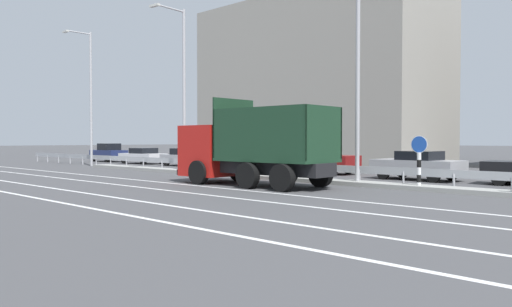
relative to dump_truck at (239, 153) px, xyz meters
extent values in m
plane|color=#424244|center=(-1.52, 0.37, -1.34)|extent=(320.00, 320.00, 0.00)
cube|color=silver|center=(0.98, -1.78, -1.34)|extent=(56.92, 0.16, 0.01)
cube|color=silver|center=(0.98, -3.79, -1.34)|extent=(56.92, 0.16, 0.01)
cube|color=silver|center=(0.98, -6.42, -1.34)|extent=(56.92, 0.16, 0.01)
cube|color=silver|center=(0.98, -8.30, -1.34)|extent=(56.92, 0.16, 0.01)
cube|color=gray|center=(-1.52, 3.01, -1.25)|extent=(31.31, 1.10, 0.18)
cube|color=#9EA0A5|center=(-1.52, 3.85, -0.72)|extent=(56.92, 0.04, 0.32)
cylinder|color=#ADADB2|center=(-29.68, 3.85, -1.03)|extent=(0.09, 0.09, 0.62)
cylinder|color=#ADADB2|center=(-27.59, 3.85, -1.03)|extent=(0.09, 0.09, 0.62)
cylinder|color=#ADADB2|center=(-25.50, 3.85, -1.03)|extent=(0.09, 0.09, 0.62)
cylinder|color=#ADADB2|center=(-23.42, 3.85, -1.03)|extent=(0.09, 0.09, 0.62)
cylinder|color=#ADADB2|center=(-21.33, 3.85, -1.03)|extent=(0.09, 0.09, 0.62)
cylinder|color=#ADADB2|center=(-19.25, 3.85, -1.03)|extent=(0.09, 0.09, 0.62)
cylinder|color=#ADADB2|center=(-17.16, 3.85, -1.03)|extent=(0.09, 0.09, 0.62)
cylinder|color=#ADADB2|center=(-15.07, 3.85, -1.03)|extent=(0.09, 0.09, 0.62)
cylinder|color=#ADADB2|center=(-12.99, 3.85, -1.03)|extent=(0.09, 0.09, 0.62)
cylinder|color=#ADADB2|center=(-10.90, 3.85, -1.03)|extent=(0.09, 0.09, 0.62)
cylinder|color=#ADADB2|center=(-8.82, 3.85, -1.03)|extent=(0.09, 0.09, 0.62)
cylinder|color=#ADADB2|center=(-6.73, 3.85, -1.03)|extent=(0.09, 0.09, 0.62)
cylinder|color=#ADADB2|center=(-4.65, 3.85, -1.03)|extent=(0.09, 0.09, 0.62)
cylinder|color=#ADADB2|center=(-2.56, 3.85, -1.03)|extent=(0.09, 0.09, 0.62)
cylinder|color=#ADADB2|center=(-0.47, 3.85, -1.03)|extent=(0.09, 0.09, 0.62)
cylinder|color=#ADADB2|center=(1.61, 3.85, -1.03)|extent=(0.09, 0.09, 0.62)
cylinder|color=#ADADB2|center=(3.70, 3.85, -1.03)|extent=(0.09, 0.09, 0.62)
cylinder|color=#ADADB2|center=(5.78, 3.85, -1.03)|extent=(0.09, 0.09, 0.62)
cylinder|color=#ADADB2|center=(7.87, 3.85, -1.03)|extent=(0.09, 0.09, 0.62)
cylinder|color=#ADADB2|center=(9.96, 3.85, -1.03)|extent=(0.09, 0.09, 0.62)
cube|color=red|center=(-1.54, -0.04, 0.10)|extent=(2.22, 2.60, 2.26)
cube|color=black|center=(-2.63, -0.06, 0.50)|extent=(0.08, 2.19, 0.85)
cube|color=black|center=(-2.67, -0.06, -0.87)|extent=(0.16, 2.50, 0.24)
cube|color=black|center=(2.06, 0.05, -0.55)|extent=(5.07, 1.52, 0.53)
cube|color=#193823|center=(2.06, 0.05, -0.23)|extent=(4.89, 2.56, 0.12)
cube|color=#193823|center=(2.09, -1.12, 0.86)|extent=(4.83, 0.22, 2.05)
cube|color=#193823|center=(2.03, 1.22, 0.86)|extent=(4.83, 0.22, 2.05)
cube|color=#193823|center=(-0.31, -0.01, 1.11)|extent=(0.16, 2.45, 2.56)
cube|color=#193823|center=(4.42, 0.11, 0.86)|extent=(0.16, 2.45, 2.05)
cylinder|color=black|center=(-1.18, -1.28, -0.82)|extent=(1.05, 0.34, 1.04)
cylinder|color=black|center=(-1.24, 1.22, -0.82)|extent=(1.05, 0.34, 1.04)
cylinder|color=black|center=(1.71, -1.21, -0.82)|extent=(1.05, 0.34, 1.04)
cylinder|color=black|center=(1.65, 1.29, -0.82)|extent=(1.05, 0.34, 1.04)
cylinder|color=black|center=(3.47, -1.16, -0.82)|extent=(1.05, 0.34, 1.04)
cylinder|color=black|center=(3.41, 1.33, -0.82)|extent=(1.05, 0.34, 1.04)
cylinder|color=white|center=(6.85, 3.01, -1.19)|extent=(0.16, 0.16, 0.29)
cylinder|color=black|center=(6.85, 3.01, -0.90)|extent=(0.16, 0.16, 0.29)
cylinder|color=white|center=(6.85, 3.01, -0.61)|extent=(0.16, 0.16, 0.29)
cylinder|color=black|center=(6.85, 3.01, -0.32)|extent=(0.16, 0.16, 0.29)
cylinder|color=white|center=(6.85, 3.01, -0.03)|extent=(0.16, 0.16, 0.29)
cylinder|color=#1E4CB2|center=(6.85, 3.01, 0.42)|extent=(0.62, 0.03, 0.62)
cylinder|color=white|center=(6.85, 3.01, 0.42)|extent=(0.67, 0.02, 0.67)
cylinder|color=#ADADB2|center=(-18.71, 3.17, 3.59)|extent=(0.18, 0.18, 9.86)
cylinder|color=#ADADB2|center=(-18.74, 2.24, 8.37)|extent=(0.16, 1.87, 0.10)
cube|color=silver|center=(-18.76, 1.31, 8.29)|extent=(0.71, 0.22, 0.12)
cylinder|color=#ADADB2|center=(-7.32, 2.82, 3.38)|extent=(0.18, 0.18, 9.43)
cylinder|color=#ADADB2|center=(-7.23, 1.75, 7.94)|extent=(0.28, 2.15, 0.10)
cube|color=silver|center=(-7.14, 0.68, 7.86)|extent=(0.71, 0.26, 0.12)
cylinder|color=#ADADB2|center=(4.06, 3.08, 3.15)|extent=(0.18, 0.18, 8.98)
cube|color=navy|center=(-24.60, 8.00, -0.67)|extent=(3.84, 1.75, 0.73)
cube|color=black|center=(-24.49, 8.00, -0.01)|extent=(1.62, 1.52, 0.59)
cylinder|color=black|center=(-25.79, 7.21, -1.04)|extent=(0.60, 0.21, 0.60)
cylinder|color=black|center=(-25.77, 8.82, -1.04)|extent=(0.60, 0.21, 0.60)
cylinder|color=black|center=(-23.43, 7.18, -1.04)|extent=(0.60, 0.21, 0.60)
cylinder|color=black|center=(-23.41, 8.79, -1.04)|extent=(0.60, 0.21, 0.60)
cube|color=silver|center=(-19.04, 7.85, -0.77)|extent=(4.09, 2.19, 0.54)
cube|color=black|center=(-18.92, 7.86, -0.28)|extent=(1.78, 1.79, 0.44)
cylinder|color=black|center=(-20.20, 6.86, -1.04)|extent=(0.61, 0.24, 0.60)
cylinder|color=black|center=(-20.33, 8.66, -1.04)|extent=(0.61, 0.24, 0.60)
cylinder|color=black|center=(-17.75, 7.04, -1.04)|extent=(0.61, 0.24, 0.60)
cylinder|color=black|center=(-17.88, 8.84, -1.04)|extent=(0.61, 0.24, 0.60)
cube|color=#A3A3A8|center=(-13.53, 7.91, -0.76)|extent=(4.16, 1.80, 0.55)
cube|color=black|center=(-13.65, 7.91, -0.26)|extent=(1.76, 1.54, 0.47)
cylinder|color=black|center=(-12.26, 8.75, -1.04)|extent=(0.60, 0.21, 0.60)
cylinder|color=black|center=(-12.23, 7.13, -1.04)|extent=(0.60, 0.21, 0.60)
cylinder|color=black|center=(-14.82, 8.70, -1.04)|extent=(0.60, 0.21, 0.60)
cylinder|color=black|center=(-14.79, 7.07, -1.04)|extent=(0.60, 0.21, 0.60)
cube|color=silver|center=(-7.53, 8.27, -0.71)|extent=(4.15, 1.84, 0.66)
cube|color=black|center=(-7.65, 8.26, -0.17)|extent=(1.78, 1.53, 0.43)
cylinder|color=black|center=(-6.30, 9.11, -1.04)|extent=(0.61, 0.23, 0.60)
cylinder|color=black|center=(-6.23, 7.54, -1.04)|extent=(0.61, 0.23, 0.60)
cylinder|color=black|center=(-8.83, 8.99, -1.04)|extent=(0.61, 0.23, 0.60)
cylinder|color=black|center=(-8.75, 7.42, -1.04)|extent=(0.61, 0.23, 0.60)
cube|color=maroon|center=(-1.48, 8.07, -0.66)|extent=(4.43, 1.84, 0.77)
cube|color=black|center=(-1.61, 8.07, 0.01)|extent=(1.88, 1.56, 0.55)
cylinder|color=black|center=(-0.15, 8.92, -1.04)|extent=(0.61, 0.22, 0.60)
cylinder|color=black|center=(-0.10, 7.30, -1.04)|extent=(0.61, 0.22, 0.60)
cylinder|color=black|center=(-2.86, 8.85, -1.04)|extent=(0.61, 0.22, 0.60)
cylinder|color=black|center=(-2.81, 7.22, -1.04)|extent=(0.61, 0.22, 0.60)
cube|color=#A3A3A8|center=(4.65, 7.48, -0.70)|extent=(4.26, 2.10, 0.67)
cube|color=black|center=(4.78, 7.48, -0.15)|extent=(1.84, 1.75, 0.43)
cylinder|color=black|center=(3.32, 6.65, -1.04)|extent=(0.61, 0.23, 0.60)
cylinder|color=black|center=(3.41, 8.45, -1.04)|extent=(0.61, 0.23, 0.60)
cylinder|color=black|center=(5.90, 6.52, -1.04)|extent=(0.61, 0.23, 0.60)
cylinder|color=black|center=(5.99, 8.31, -1.04)|extent=(0.61, 0.23, 0.60)
cylinder|color=black|center=(8.55, 6.95, -1.04)|extent=(0.61, 0.25, 0.60)
cylinder|color=black|center=(8.41, 8.58, -1.04)|extent=(0.61, 0.25, 0.60)
cube|color=gray|center=(-10.88, 20.66, 5.65)|extent=(21.12, 10.05, 13.99)
camera|label=1|loc=(15.45, -15.30, 0.59)|focal=35.00mm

